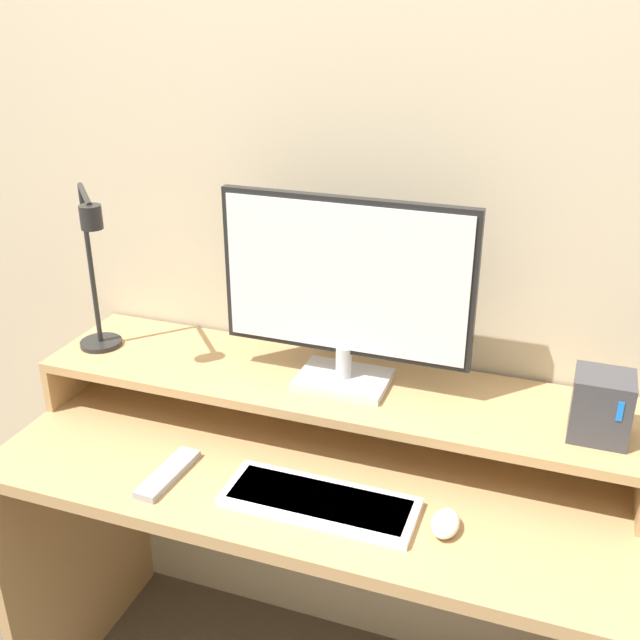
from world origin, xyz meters
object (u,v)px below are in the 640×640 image
at_px(router_dock, 601,406).
at_px(keyboard, 320,502).
at_px(monitor, 345,288).
at_px(remote_control, 168,474).
at_px(desk_lamp, 95,278).
at_px(mouse, 445,523).

relative_size(router_dock, keyboard, 0.35).
height_order(monitor, remote_control, monitor).
bearing_deg(desk_lamp, remote_control, -36.92).
distance_m(mouse, remote_control, 0.58).
distance_m(desk_lamp, keyboard, 0.73).
bearing_deg(remote_control, router_dock, 16.90).
relative_size(desk_lamp, router_dock, 3.04).
distance_m(router_dock, keyboard, 0.58).
height_order(router_dock, remote_control, router_dock).
bearing_deg(monitor, keyboard, -81.70).
distance_m(keyboard, remote_control, 0.33).
bearing_deg(monitor, remote_control, -135.66).
bearing_deg(mouse, desk_lamp, 167.86).
bearing_deg(remote_control, monitor, 44.34).
distance_m(desk_lamp, remote_control, 0.48).
relative_size(router_dock, mouse, 1.62).
distance_m(router_dock, mouse, 0.38).
distance_m(monitor, remote_control, 0.54).
xyz_separation_m(keyboard, remote_control, (-0.33, -0.02, -0.00)).
distance_m(monitor, desk_lamp, 0.58).
bearing_deg(mouse, router_dock, 42.09).
xyz_separation_m(router_dock, mouse, (-0.25, -0.23, -0.18)).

